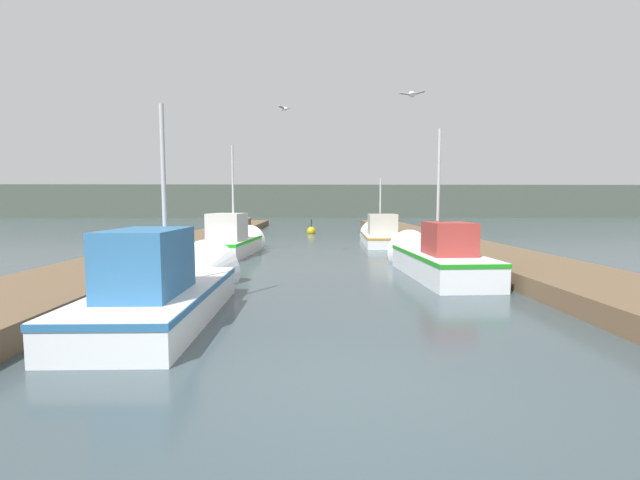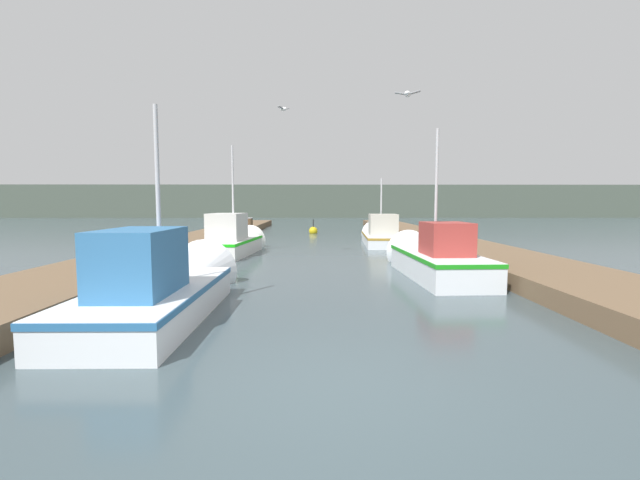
% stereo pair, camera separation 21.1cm
% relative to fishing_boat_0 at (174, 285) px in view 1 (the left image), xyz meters
% --- Properties ---
extents(ground_plane, '(200.00, 200.00, 0.00)m').
position_rel_fishing_boat_0_xyz_m(ground_plane, '(2.99, -3.68, -0.46)').
color(ground_plane, '#38474C').
extents(dock_left, '(2.86, 40.00, 0.42)m').
position_rel_fishing_boat_0_xyz_m(dock_left, '(-2.78, 12.32, -0.25)').
color(dock_left, brown).
rests_on(dock_left, ground_plane).
extents(dock_right, '(2.86, 40.00, 0.42)m').
position_rel_fishing_boat_0_xyz_m(dock_right, '(8.75, 12.32, -0.25)').
color(dock_right, brown).
rests_on(dock_right, ground_plane).
extents(distant_shore_ridge, '(120.00, 16.00, 4.54)m').
position_rel_fishing_boat_0_xyz_m(distant_shore_ridge, '(2.99, 58.51, 1.81)').
color(distant_shore_ridge, '#424C42').
rests_on(distant_shore_ridge, ground_plane).
extents(fishing_boat_0, '(1.78, 5.69, 4.30)m').
position_rel_fishing_boat_0_xyz_m(fishing_boat_0, '(0.00, 0.00, 0.00)').
color(fishing_boat_0, silver).
rests_on(fishing_boat_0, ground_plane).
extents(fishing_boat_1, '(1.81, 5.58, 4.48)m').
position_rel_fishing_boat_0_xyz_m(fishing_boat_1, '(6.15, 3.98, 0.02)').
color(fishing_boat_1, silver).
rests_on(fishing_boat_1, ground_plane).
extents(fishing_boat_2, '(1.97, 5.18, 4.69)m').
position_rel_fishing_boat_0_xyz_m(fishing_boat_2, '(-0.45, 9.02, 0.08)').
color(fishing_boat_2, silver).
rests_on(fishing_boat_2, ground_plane).
extents(fishing_boat_3, '(1.97, 6.26, 3.77)m').
position_rel_fishing_boat_0_xyz_m(fishing_boat_3, '(6.10, 13.52, -0.04)').
color(fishing_boat_3, silver).
rests_on(fishing_boat_3, ground_plane).
extents(mooring_piling_0, '(0.36, 0.36, 1.34)m').
position_rel_fishing_boat_0_xyz_m(mooring_piling_0, '(7.24, 15.68, 0.21)').
color(mooring_piling_0, '#473523').
rests_on(mooring_piling_0, ground_plane).
extents(mooring_piling_1, '(0.36, 0.36, 1.07)m').
position_rel_fishing_boat_0_xyz_m(mooring_piling_1, '(-1.25, 3.31, 0.08)').
color(mooring_piling_1, '#473523').
rests_on(mooring_piling_1, ground_plane).
extents(mooring_piling_2, '(0.32, 0.32, 1.20)m').
position_rel_fishing_boat_0_xyz_m(mooring_piling_2, '(-1.35, 4.25, 0.15)').
color(mooring_piling_2, '#473523').
rests_on(mooring_piling_2, ground_plane).
extents(mooring_piling_3, '(0.34, 0.34, 1.12)m').
position_rel_fishing_boat_0_xyz_m(mooring_piling_3, '(-1.28, 18.70, 0.11)').
color(mooring_piling_3, '#473523').
rests_on(mooring_piling_3, ground_plane).
extents(channel_buoy, '(0.58, 0.58, 1.08)m').
position_rel_fishing_boat_0_xyz_m(channel_buoy, '(2.66, 20.44, -0.30)').
color(channel_buoy, gold).
rests_on(channel_buoy, ground_plane).
extents(seagull_lead, '(0.56, 0.31, 0.12)m').
position_rel_fishing_boat_0_xyz_m(seagull_lead, '(4.82, 1.32, 3.93)').
color(seagull_lead, white).
extents(seagull_1, '(0.41, 0.52, 0.12)m').
position_rel_fishing_boat_0_xyz_m(seagull_1, '(1.71, 7.02, 4.83)').
color(seagull_1, white).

